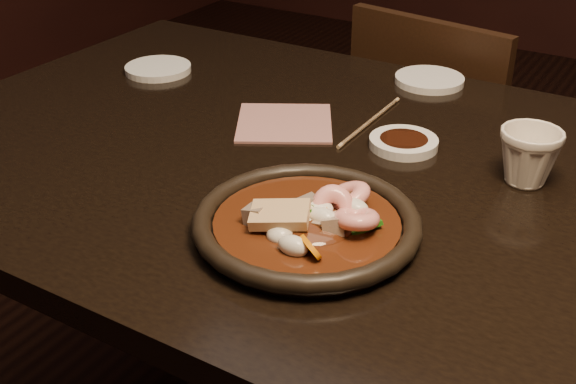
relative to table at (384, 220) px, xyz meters
The scene contains 10 objects.
table is the anchor object (origin of this frame).
chair 0.69m from the table, 101.44° to the left, with size 0.45×0.45×0.83m.
plate 0.22m from the table, 96.68° to the right, with size 0.29×0.29×0.03m.
stirfry 0.22m from the table, 94.57° to the right, with size 0.18×0.19×0.06m.
soy_dish 0.13m from the table, 100.35° to the left, with size 0.11×0.11×0.02m, color white.
saucer_left 0.60m from the table, 163.89° to the left, with size 0.13×0.13×0.01m, color white.
saucer_right 0.40m from the table, 102.75° to the left, with size 0.13×0.13×0.01m, color white.
tea_cup 0.23m from the table, 25.08° to the left, with size 0.09×0.08×0.09m, color beige.
chopsticks 0.20m from the table, 123.28° to the left, with size 0.01×0.23×0.01m.
napkin 0.25m from the table, 160.56° to the left, with size 0.16×0.16×0.00m, color #A76C67.
Camera 1 is at (0.35, -0.87, 1.25)m, focal length 45.00 mm.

